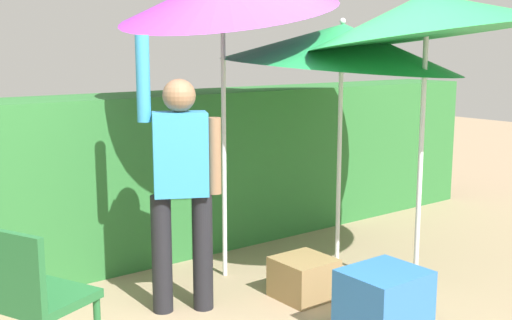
# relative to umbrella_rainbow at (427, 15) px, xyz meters

# --- Properties ---
(hedge_row) EXTENTS (8.00, 0.70, 1.41)m
(hedge_row) POSITION_rel_umbrella_rainbow_xyz_m (-1.27, 2.00, -1.31)
(hedge_row) COLOR #2D7033
(hedge_row) RESTS_ON ground_plane
(umbrella_rainbow) EXTENTS (1.71, 1.71, 2.32)m
(umbrella_rainbow) POSITION_rel_umbrella_rainbow_xyz_m (0.00, 0.00, 0.00)
(umbrella_rainbow) COLOR silver
(umbrella_rainbow) RESTS_ON ground_plane
(umbrella_yellow) EXTENTS (1.95, 1.95, 2.09)m
(umbrella_yellow) POSITION_rel_umbrella_rainbow_xyz_m (-0.00, 0.81, -0.20)
(umbrella_yellow) COLOR silver
(umbrella_yellow) RESTS_ON ground_plane
(person_vendor) EXTENTS (0.53, 0.36, 1.88)m
(person_vendor) POSITION_rel_umbrella_rainbow_xyz_m (-1.53, 0.78, -1.09)
(person_vendor) COLOR black
(person_vendor) RESTS_ON ground_plane
(chair_plastic) EXTENTS (0.58, 0.58, 0.89)m
(chair_plastic) POSITION_rel_umbrella_rainbow_xyz_m (-2.67, 0.39, -1.51)
(chair_plastic) COLOR #236633
(chair_plastic) RESTS_ON ground_plane
(cooler_box) EXTENTS (0.49, 0.42, 0.45)m
(cooler_box) POSITION_rel_umbrella_rainbow_xyz_m (-0.77, -0.37, -1.80)
(cooler_box) COLOR #2D6BB7
(cooler_box) RESTS_ON ground_plane
(crate_cardboard) EXTENTS (0.39, 0.39, 0.30)m
(crate_cardboard) POSITION_rel_umbrella_rainbow_xyz_m (-0.71, 0.44, -1.87)
(crate_cardboard) COLOR #9E7A4C
(crate_cardboard) RESTS_ON ground_plane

